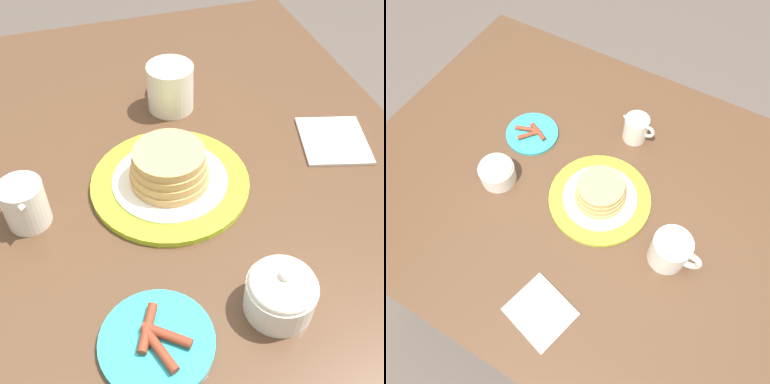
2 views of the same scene
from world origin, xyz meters
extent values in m
plane|color=#51473F|center=(0.00, 0.00, 0.00)|extent=(8.00, 8.00, 0.00)
cube|color=#4C3321|center=(0.00, 0.00, 0.75)|extent=(1.35, 1.01, 0.03)
cube|color=#4C3321|center=(-0.62, 0.45, 0.37)|extent=(0.07, 0.07, 0.73)
cylinder|color=#AAC628|center=(0.03, -0.02, 0.77)|extent=(0.28, 0.28, 0.01)
cylinder|color=white|center=(0.03, -0.02, 0.78)|extent=(0.20, 0.20, 0.00)
cylinder|color=tan|center=(0.03, -0.02, 0.79)|extent=(0.14, 0.14, 0.02)
cylinder|color=tan|center=(0.03, -0.02, 0.80)|extent=(0.13, 0.13, 0.02)
cylinder|color=tan|center=(0.03, -0.02, 0.82)|extent=(0.13, 0.13, 0.02)
cylinder|color=tan|center=(0.03, -0.02, 0.83)|extent=(0.12, 0.12, 0.02)
cylinder|color=#2DADBC|center=(-0.25, 0.08, 0.77)|extent=(0.16, 0.16, 0.01)
cylinder|color=brown|center=(-0.27, 0.08, 0.78)|extent=(0.07, 0.04, 0.01)
cylinder|color=brown|center=(-0.23, 0.09, 0.78)|extent=(0.07, 0.04, 0.01)
cylinder|color=brown|center=(-0.25, 0.07, 0.78)|extent=(0.06, 0.06, 0.01)
cylinder|color=silver|center=(0.26, -0.08, 0.81)|extent=(0.10, 0.10, 0.10)
torus|color=silver|center=(0.31, -0.08, 0.81)|extent=(0.07, 0.02, 0.07)
cylinder|color=brown|center=(0.26, -0.08, 0.85)|extent=(0.08, 0.08, 0.00)
cylinder|color=silver|center=(0.02, 0.23, 0.80)|extent=(0.07, 0.07, 0.08)
cone|color=silver|center=(-0.01, 0.23, 0.83)|extent=(0.04, 0.03, 0.04)
torus|color=silver|center=(0.06, 0.23, 0.81)|extent=(0.05, 0.01, 0.05)
cylinder|color=silver|center=(-0.25, -0.10, 0.79)|extent=(0.10, 0.10, 0.05)
ellipsoid|color=silver|center=(-0.25, -0.10, 0.82)|extent=(0.09, 0.09, 0.03)
sphere|color=silver|center=(-0.25, -0.10, 0.84)|extent=(0.02, 0.02, 0.02)
cube|color=silver|center=(0.06, -0.35, 0.76)|extent=(0.17, 0.16, 0.01)
camera|label=1|loc=(-0.55, 0.12, 1.37)|focal=45.00mm
camera|label=2|loc=(0.23, -0.47, 1.67)|focal=35.00mm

